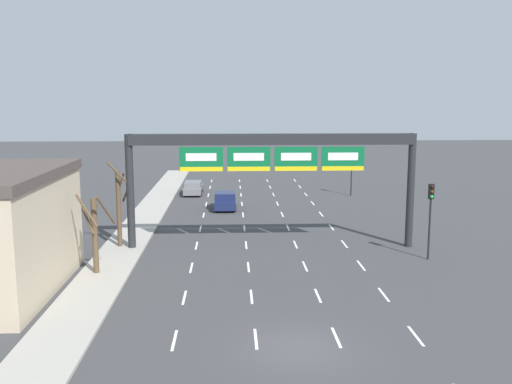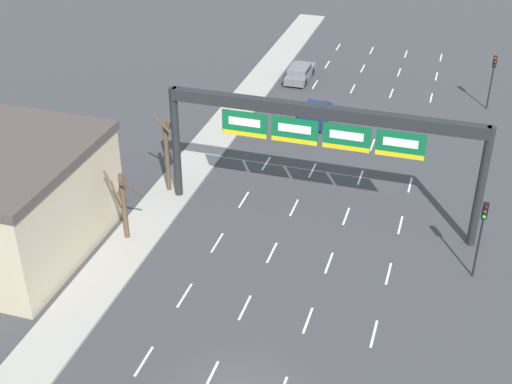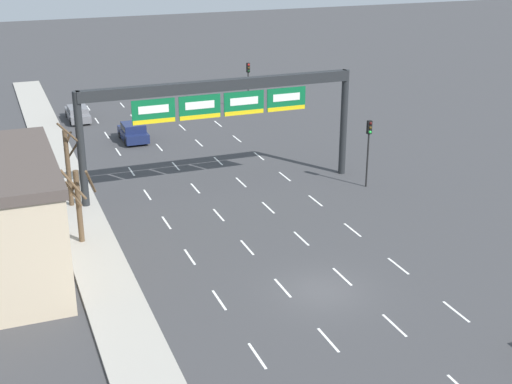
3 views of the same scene
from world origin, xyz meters
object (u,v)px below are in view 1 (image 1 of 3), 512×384
object	(u,v)px
car_grey	(193,187)
traffic_light_mid_block	(431,206)
traffic_light_near_gantry	(352,164)
tree_bare_second	(119,205)
car_navy	(225,200)
tree_bare_closest	(95,230)
sign_gantry	(272,157)

from	to	relation	value
car_grey	traffic_light_mid_block	xyz separation A→B (m)	(15.81, -24.53, 2.59)
traffic_light_near_gantry	tree_bare_second	distance (m)	27.42
car_grey	car_navy	world-z (taller)	car_navy
tree_bare_second	car_grey	bearing A→B (deg)	80.98
car_grey	traffic_light_mid_block	world-z (taller)	traffic_light_mid_block
tree_bare_second	traffic_light_near_gantry	bearing A→B (deg)	45.43
car_grey	tree_bare_closest	distance (m)	27.18
car_navy	tree_bare_second	xyz separation A→B (m)	(-6.67, -12.88, 2.09)
traffic_light_mid_block	sign_gantry	bearing A→B (deg)	161.80
tree_bare_closest	car_grey	bearing A→B (deg)	82.43
car_navy	traffic_light_mid_block	xyz separation A→B (m)	(12.48, -16.34, 2.50)
traffic_light_mid_block	tree_bare_closest	bearing A→B (deg)	-173.07
traffic_light_near_gantry	traffic_light_mid_block	world-z (taller)	traffic_light_mid_block
sign_gantry	tree_bare_closest	distance (m)	11.93
traffic_light_mid_block	tree_bare_second	bearing A→B (deg)	169.76
traffic_light_near_gantry	traffic_light_mid_block	bearing A→B (deg)	-90.22
sign_gantry	traffic_light_near_gantry	world-z (taller)	sign_gantry
traffic_light_near_gantry	traffic_light_mid_block	xyz separation A→B (m)	(-0.09, -22.99, 0.14)
car_navy	tree_bare_second	world-z (taller)	tree_bare_second
sign_gantry	tree_bare_second	xyz separation A→B (m)	(-9.84, 0.40, -3.11)
car_grey	car_navy	xyz separation A→B (m)	(3.32, -8.19, 0.10)
sign_gantry	tree_bare_closest	size ratio (longest dim) A/B	4.15
car_navy	traffic_light_near_gantry	bearing A→B (deg)	27.89
traffic_light_mid_block	tree_bare_closest	xyz separation A→B (m)	(-19.38, -2.35, -0.73)
car_grey	car_navy	size ratio (longest dim) A/B	1.17
car_navy	car_grey	bearing A→B (deg)	112.09
tree_bare_closest	sign_gantry	bearing A→B (deg)	28.28
tree_bare_closest	tree_bare_second	world-z (taller)	tree_bare_second
traffic_light_mid_block	tree_bare_second	distance (m)	19.46
car_navy	traffic_light_near_gantry	distance (m)	14.42
sign_gantry	car_grey	bearing A→B (deg)	106.83
traffic_light_mid_block	tree_bare_closest	size ratio (longest dim) A/B	1.03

